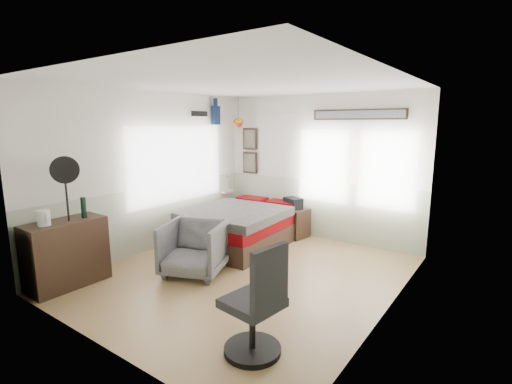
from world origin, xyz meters
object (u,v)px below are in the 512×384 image
armchair (194,248)px  task_chair (257,311)px  bed (242,226)px  nightstand (293,222)px  dresser (66,253)px

armchair → task_chair: bearing=-51.4°
armchair → task_chair: size_ratio=0.77×
bed → task_chair: bearing=-52.8°
bed → task_chair: (2.14, -2.55, 0.12)m
bed → nightstand: (0.52, 0.93, -0.06)m
armchair → nightstand: armchair is taller
task_chair → dresser: bearing=-168.1°
dresser → nightstand: bearing=69.7°
nightstand → task_chair: task_chair is taller
armchair → nightstand: (0.25, 2.42, -0.11)m
bed → dresser: 2.90m
nightstand → bed: bearing=-109.1°
task_chair → nightstand: bearing=122.6°
armchair → task_chair: task_chair is taller
bed → dresser: (-0.85, -2.78, 0.12)m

